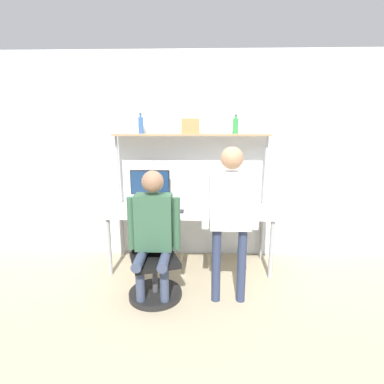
% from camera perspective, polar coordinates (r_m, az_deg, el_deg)
% --- Properties ---
extents(ground_plane, '(12.00, 12.00, 0.00)m').
position_cam_1_polar(ground_plane, '(3.69, -0.49, -16.24)').
color(ground_plane, tan).
extents(wall_back, '(8.00, 0.06, 2.70)m').
position_cam_1_polar(wall_back, '(4.02, -0.09, 6.45)').
color(wall_back, silver).
rests_on(wall_back, ground_plane).
extents(desk, '(2.05, 0.71, 0.75)m').
position_cam_1_polar(desk, '(3.77, -0.28, -4.35)').
color(desk, silver).
rests_on(desk, ground_plane).
extents(shelf_unit, '(1.94, 0.29, 1.68)m').
position_cam_1_polar(shelf_unit, '(3.82, -0.18, 7.95)').
color(shelf_unit, '#997A56').
rests_on(shelf_unit, ground_plane).
extents(monitor, '(0.52, 0.18, 0.46)m').
position_cam_1_polar(monitor, '(3.96, -8.00, 1.35)').
color(monitor, black).
rests_on(monitor, desk).
extents(laptop, '(0.29, 0.21, 0.22)m').
position_cam_1_polar(laptop, '(3.66, -6.03, -2.84)').
color(laptop, '#333338').
rests_on(laptop, desk).
extents(cell_phone, '(0.07, 0.15, 0.01)m').
position_cam_1_polar(cell_phone, '(3.66, -2.10, -3.70)').
color(cell_phone, black).
rests_on(cell_phone, desk).
extents(office_chair, '(0.59, 0.59, 0.89)m').
position_cam_1_polar(office_chair, '(3.31, -7.22, -14.77)').
color(office_chair, black).
rests_on(office_chair, ground_plane).
extents(person_seated, '(0.54, 0.47, 1.35)m').
position_cam_1_polar(person_seated, '(3.06, -7.37, -6.48)').
color(person_seated, '#38425B').
rests_on(person_seated, ground_plane).
extents(person_standing, '(0.56, 0.21, 1.59)m').
position_cam_1_polar(person_standing, '(2.93, 7.37, -2.83)').
color(person_standing, '#2D3856').
rests_on(person_standing, ground_plane).
extents(bottle_green, '(0.07, 0.07, 0.23)m').
position_cam_1_polar(bottle_green, '(3.83, 8.30, 12.40)').
color(bottle_green, '#2D8C3F').
rests_on(bottle_green, shelf_unit).
extents(bottle_blue, '(0.06, 0.06, 0.25)m').
position_cam_1_polar(bottle_blue, '(3.88, -9.72, 12.48)').
color(bottle_blue, '#335999').
rests_on(bottle_blue, shelf_unit).
extents(storage_box, '(0.22, 0.18, 0.19)m').
position_cam_1_polar(storage_box, '(3.81, -0.29, 12.45)').
color(storage_box, '#B27A47').
rests_on(storage_box, shelf_unit).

